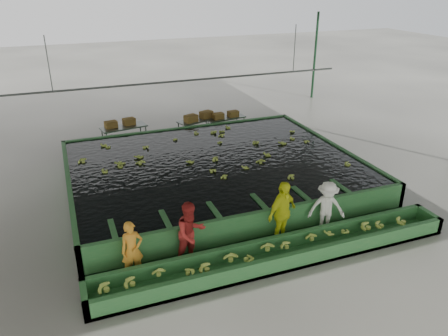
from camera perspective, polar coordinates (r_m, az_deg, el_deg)
name	(u,v)px	position (r m, az deg, el deg)	size (l,w,h in m)	color
ground	(229,201)	(14.62, 0.70, -4.33)	(80.00, 80.00, 0.00)	gray
shed_roof	(230,48)	(13.02, 0.82, 15.45)	(20.00, 22.00, 0.04)	gray
shed_posts	(230,130)	(13.61, 0.76, 4.98)	(20.00, 22.00, 5.00)	#15391F
flotation_tank	(214,171)	(15.68, -1.31, -0.45)	(10.00, 8.00, 0.90)	#2E6B31
tank_water	(214,161)	(15.51, -1.32, 0.89)	(9.70, 7.70, 0.00)	black
sorting_trough	(280,254)	(11.71, 7.35, -11.02)	(10.00, 1.00, 0.50)	#2E6B31
cableway_rail	(184,81)	(18.05, -5.23, 11.29)	(0.08, 0.08, 14.00)	#59605B
rail_hanger_left	(48,64)	(17.20, -21.96, 12.48)	(0.04, 0.04, 2.00)	#59605B
rail_hanger_right	(295,49)	(19.79, 9.20, 15.15)	(0.04, 0.04, 2.00)	#59605B
worker_a	(132,250)	(11.09, -11.90, -10.41)	(0.55, 0.36, 1.52)	orange
worker_b	(191,234)	(11.27, -4.36, -8.55)	(0.86, 0.67, 1.76)	#A72520
worker_c	(282,213)	(12.12, 7.62, -5.86)	(1.11, 0.46, 1.88)	yellow
worker_d	(327,208)	(12.86, 13.26, -5.11)	(1.05, 0.61, 1.63)	white
packing_table_left	(125,136)	(19.68, -12.86, 4.10)	(1.95, 0.78, 0.89)	#59605B
packing_table_mid	(198,128)	(20.28, -3.44, 5.20)	(1.86, 0.75, 0.85)	#59605B
packing_table_right	(225,126)	(20.60, 0.16, 5.54)	(1.85, 0.74, 0.84)	#59605B
box_stack_left	(120,126)	(19.61, -13.38, 5.36)	(1.32, 0.37, 0.28)	brown
box_stack_mid	(199,120)	(20.10, -3.31, 6.31)	(1.45, 0.40, 0.31)	brown
box_stack_right	(226,118)	(20.39, 0.23, 6.59)	(1.26, 0.35, 0.27)	brown
floating_bananas	(207,153)	(16.21, -2.28, 1.92)	(8.48, 5.78, 0.12)	#A2BC41
trough_bananas	(280,249)	(11.63, 7.38, -10.41)	(8.99, 0.60, 0.12)	#A2BC41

